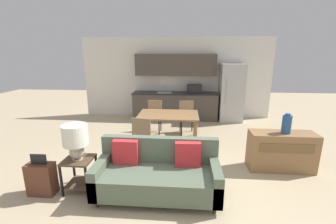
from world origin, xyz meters
TOP-DOWN VIEW (x-y plane):
  - ground_plane at (0.00, 0.00)m, footprint 20.00×20.00m
  - wall_back at (0.00, 4.63)m, footprint 6.40×0.07m
  - kitchen_counter at (0.01, 4.33)m, footprint 2.82×0.65m
  - refrigerator at (1.82, 4.24)m, footprint 0.74×0.72m
  - dining_table at (-0.06, 2.10)m, footprint 1.44×0.95m
  - couch at (-0.06, 0.01)m, footprint 1.88×0.80m
  - side_table at (-1.32, 0.01)m, footprint 0.44×0.44m
  - table_lamp at (-1.32, -0.01)m, footprint 0.38×0.38m
  - credenza at (2.18, 0.97)m, footprint 1.19×0.43m
  - vase at (2.20, 0.95)m, footprint 0.16×0.16m
  - dining_chair_far_left at (-0.51, 2.89)m, footprint 0.43×0.43m
  - dining_chair_near_left at (-0.53, 1.31)m, footprint 0.47×0.47m
  - dining_chair_far_right at (0.39, 2.89)m, footprint 0.47×0.47m
  - suitcase at (-1.87, -0.15)m, footprint 0.41×0.22m

SIDE VIEW (x-z plane):
  - ground_plane at x=0.00m, z-range 0.00..0.00m
  - suitcase at x=-1.87m, z-range -0.07..0.60m
  - couch at x=-0.06m, z-range -0.09..0.77m
  - side_table at x=-1.32m, z-range 0.09..0.63m
  - credenza at x=2.18m, z-range 0.00..0.74m
  - dining_chair_far_left at x=-0.51m, z-range 0.06..0.94m
  - dining_chair_near_left at x=-0.53m, z-range 0.06..0.94m
  - dining_chair_far_right at x=0.39m, z-range 0.06..0.94m
  - dining_table at x=-0.06m, z-range 0.31..1.05m
  - kitchen_counter at x=0.01m, z-range -0.23..1.92m
  - table_lamp at x=-1.32m, z-range 0.61..1.18m
  - vase at x=2.20m, z-range 0.72..1.09m
  - refrigerator at x=1.82m, z-range 0.00..1.85m
  - wall_back at x=0.00m, z-range 0.00..2.70m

